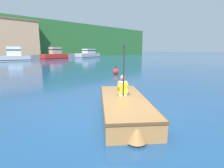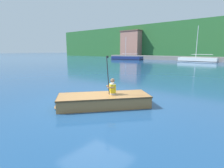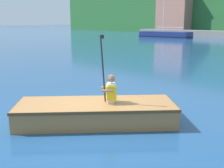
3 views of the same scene
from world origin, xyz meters
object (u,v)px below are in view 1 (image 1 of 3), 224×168
Objects in this scene: moored_boat_dock_center_far at (88,54)px; channel_buoy at (116,71)px; person_paddler at (123,86)px; moored_boat_dock_west_inner at (55,55)px; moored_boat_dock_east_inner at (13,56)px; rowboat_foreground at (124,105)px.

moored_boat_dock_center_far is 9.73× the size of channel_buoy.
person_paddler is (-21.85, -30.63, -0.05)m from moored_boat_dock_center_far.
person_paddler is at bearing -113.39° from moored_boat_dock_west_inner.
moored_boat_dock_west_inner is at bearing 73.15° from channel_buoy.
moored_boat_dock_east_inner is 1.63× the size of rowboat_foreground.
moored_boat_dock_center_far is 16.62m from moored_boat_dock_east_inner.
moored_boat_dock_west_inner is at bearing 2.18° from moored_boat_dock_east_inner.
rowboat_foreground is (-5.51, -29.99, -0.59)m from moored_boat_dock_east_inner.
channel_buoy is at bearing -106.85° from moored_boat_dock_west_inner.
moored_boat_dock_west_inner is 0.79× the size of moored_boat_dock_center_far.
person_paddler is at bearing -100.04° from moored_boat_dock_east_inner.
channel_buoy is (5.64, 5.76, -0.54)m from person_paddler.
moored_boat_dock_center_far is 2.01× the size of rowboat_foreground.
person_paddler reaches higher than rowboat_foreground.
moored_boat_dock_west_inner is 25.33m from channel_buoy.
moored_boat_dock_west_inner reaches higher than person_paddler.
rowboat_foreground is (-22.10, -30.93, -0.54)m from moored_boat_dock_center_far.
moored_boat_dock_center_far is at bearing 4.14° from moored_boat_dock_west_inner.
person_paddler is (-5.26, -29.70, -0.09)m from moored_boat_dock_east_inner.
person_paddler is at bearing -125.50° from moored_boat_dock_center_far.
moored_boat_dock_center_far is (8.88, 0.64, -0.06)m from moored_boat_dock_west_inner.
moored_boat_dock_west_inner is at bearing -175.86° from moored_boat_dock_center_far.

